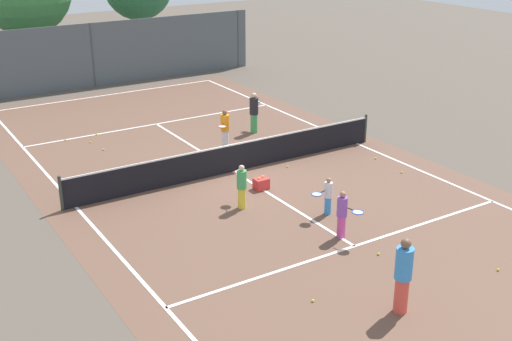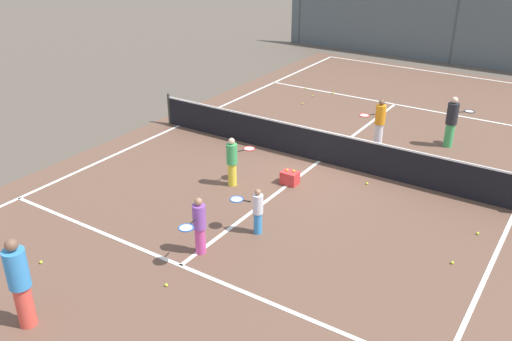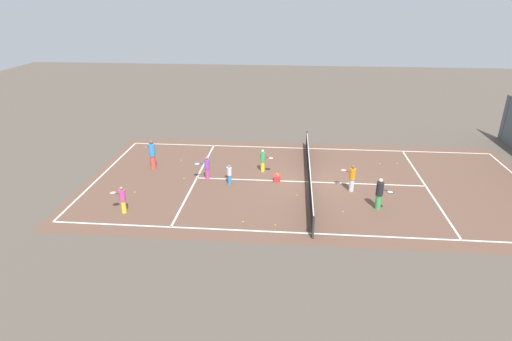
# 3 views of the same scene
# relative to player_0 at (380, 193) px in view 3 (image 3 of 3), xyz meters

# --- Properties ---
(ground_plane) EXTENTS (80.00, 80.00, 0.00)m
(ground_plane) POSITION_rel_player_0_xyz_m (-2.90, -3.29, -0.85)
(ground_plane) COLOR brown
(court_surface) EXTENTS (13.00, 25.00, 0.01)m
(court_surface) POSITION_rel_player_0_xyz_m (-2.90, -3.29, -0.85)
(court_surface) COLOR brown
(court_surface) RESTS_ON ground_plane
(tennis_net) EXTENTS (11.90, 0.10, 1.10)m
(tennis_net) POSITION_rel_player_0_xyz_m (-2.90, -3.29, -0.34)
(tennis_net) COLOR #333833
(tennis_net) RESTS_ON ground_plane
(player_0) EXTENTS (0.81, 0.82, 1.64)m
(player_0) POSITION_rel_player_0_xyz_m (0.00, 0.00, 0.00)
(player_0) COLOR #3FA559
(player_0) RESTS_ON ground_plane
(player_1) EXTENTS (0.39, 0.39, 1.82)m
(player_1) POSITION_rel_player_0_xyz_m (-4.03, -12.59, 0.08)
(player_1) COLOR #E54C3F
(player_1) RESTS_ON ground_plane
(player_2) EXTENTS (0.42, 0.87, 1.35)m
(player_2) POSITION_rel_player_0_xyz_m (-2.85, -9.08, -0.14)
(player_2) COLOR #D14799
(player_2) RESTS_ON ground_plane
(player_3) EXTENTS (0.83, 0.43, 1.14)m
(player_3) POSITION_rel_player_0_xyz_m (-2.28, -7.70, -0.25)
(player_3) COLOR #388CD8
(player_3) RESTS_ON ground_plane
(player_4) EXTENTS (0.59, 0.87, 1.38)m
(player_4) POSITION_rel_player_0_xyz_m (-4.17, -5.98, -0.13)
(player_4) COLOR yellow
(player_4) RESTS_ON ground_plane
(player_5) EXTENTS (0.51, 0.88, 1.39)m
(player_5) POSITION_rel_player_0_xyz_m (1.43, -12.33, -0.13)
(player_5) COLOR yellow
(player_5) RESTS_ON ground_plane
(player_6) EXTENTS (0.76, 0.82, 1.51)m
(player_6) POSITION_rel_player_0_xyz_m (-1.95, -1.08, -0.07)
(player_6) COLOR silver
(player_6) RESTS_ON ground_plane
(ball_crate) EXTENTS (0.45, 0.35, 0.43)m
(ball_crate) POSITION_rel_player_0_xyz_m (-2.90, -5.07, -0.67)
(ball_crate) COLOR red
(ball_crate) RESTS_ON ground_plane
(tennis_ball_0) EXTENTS (0.07, 0.07, 0.07)m
(tennis_ball_0) POSITION_rel_player_0_xyz_m (1.90, -6.47, -0.81)
(tennis_ball_0) COLOR #CCE533
(tennis_ball_0) RESTS_ON ground_plane
(tennis_ball_1) EXTENTS (0.07, 0.07, 0.07)m
(tennis_ball_1) POSITION_rel_player_0_xyz_m (-2.68, -10.39, -0.81)
(tennis_ball_1) COLOR #CCE533
(tennis_ball_1) RESTS_ON ground_plane
(tennis_ball_2) EXTENTS (0.07, 0.07, 0.07)m
(tennis_ball_2) POSITION_rel_player_0_xyz_m (-5.53, 3.04, -0.81)
(tennis_ball_2) COLOR #CCE533
(tennis_ball_2) RESTS_ON ground_plane
(tennis_ball_3) EXTENTS (0.07, 0.07, 0.07)m
(tennis_ball_3) POSITION_rel_player_0_xyz_m (-7.59, -14.26, -0.81)
(tennis_ball_3) COLOR #CCE533
(tennis_ball_3) RESTS_ON ground_plane
(tennis_ball_4) EXTENTS (0.07, 0.07, 0.07)m
(tennis_ball_4) POSITION_rel_player_0_xyz_m (-6.79, 3.02, -0.81)
(tennis_ball_4) COLOR #CCE533
(tennis_ball_4) RESTS_ON ground_plane
(tennis_ball_5) EXTENTS (0.07, 0.07, 0.07)m
(tennis_ball_5) POSITION_rel_player_0_xyz_m (-5.44, -11.25, -0.81)
(tennis_ball_5) COLOR #CCE533
(tennis_ball_5) RESTS_ON ground_plane
(tennis_ball_6) EXTENTS (0.07, 0.07, 0.07)m
(tennis_ball_6) POSITION_rel_player_0_xyz_m (-1.09, -3.96, -0.81)
(tennis_ball_6) COLOR #CCE533
(tennis_ball_6) RESTS_ON ground_plane
(tennis_ball_7) EXTENTS (0.07, 0.07, 0.07)m
(tennis_ball_7) POSITION_rel_player_0_xyz_m (2.07, -4.96, -0.81)
(tennis_ball_7) COLOR #CCE533
(tennis_ball_7) RESTS_ON ground_plane
(tennis_ball_8) EXTENTS (0.07, 0.07, 0.07)m
(tennis_ball_8) POSITION_rel_player_0_xyz_m (0.51, -1.75, -0.81)
(tennis_ball_8) COLOR #CCE533
(tennis_ball_8) RESTS_ON ground_plane
(tennis_ball_9) EXTENTS (0.07, 0.07, 0.07)m
(tennis_ball_9) POSITION_rel_player_0_xyz_m (-0.71, -12.58, -0.81)
(tennis_ball_9) COLOR #CCE533
(tennis_ball_9) RESTS_ON ground_plane
(tennis_ball_10) EXTENTS (0.07, 0.07, 0.07)m
(tennis_ball_10) POSITION_rel_player_0_xyz_m (-6.04, 2.24, -0.81)
(tennis_ball_10) COLOR #CCE533
(tennis_ball_10) RESTS_ON ground_plane
(tennis_ball_11) EXTENTS (0.07, 0.07, 0.07)m
(tennis_ball_11) POSITION_rel_player_0_xyz_m (-5.92, 1.15, -0.81)
(tennis_ball_11) COLOR #CCE533
(tennis_ball_11) RESTS_ON ground_plane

